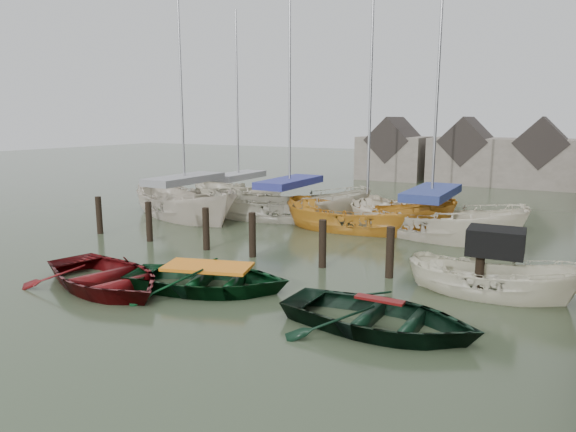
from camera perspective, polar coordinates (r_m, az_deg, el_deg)
The scene contains 12 objects.
ground at distance 13.07m, azimuth -6.71°, elevation -8.20°, with size 120.00×120.00×0.00m, color #323B26.
mooring_pilings at distance 15.92m, azimuth -3.71°, elevation -2.83°, with size 13.72×0.22×1.80m.
far_sheds at distance 36.65m, azimuth 18.96°, elevation 6.44°, with size 14.00×4.08×4.39m.
rowboat_red at distance 13.93m, azimuth -19.61°, elevation -7.57°, with size 3.10×4.34×0.90m, color #520B0D.
rowboat_green at distance 13.16m, azimuth -8.83°, elevation -8.12°, with size 2.96×4.15×0.86m, color black.
rowboat_dkgreen at distance 10.87m, azimuth 10.02°, elevation -12.32°, with size 2.91×4.07×0.84m, color black.
motorboat at distance 13.55m, azimuth 21.63°, elevation -7.75°, with size 4.08×1.70×2.40m.
sailboat_a at distance 23.09m, azimuth -11.27°, elevation 0.12°, with size 7.69×5.26×12.19m.
sailboat_b at distance 22.10m, azimuth 0.19°, elevation -0.14°, with size 7.34×4.48×11.90m.
sailboat_c at distance 20.13m, azimuth 8.72°, elevation -1.49°, with size 6.87×3.23×10.96m.
sailboat_d at distance 19.64m, azimuth 15.49°, elevation -1.91°, with size 7.37×4.20×13.03m.
sailboat_e at distance 26.12m, azimuth -5.47°, elevation 1.50°, with size 6.51×3.73×10.53m.
Camera 1 is at (7.28, -10.00, 4.22)m, focal length 32.00 mm.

